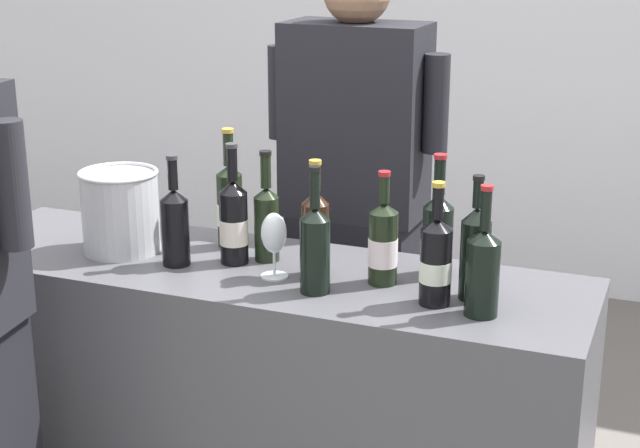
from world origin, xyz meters
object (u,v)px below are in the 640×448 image
wine_bottle_0 (483,270)px  wine_bottle_9 (438,231)px  wine_bottle_6 (234,221)px  wine_bottle_1 (230,205)px  wine_bottle_2 (383,243)px  wine_bottle_7 (475,251)px  wine_glass (274,236)px  ice_bucket (120,211)px  wine_bottle_5 (267,220)px  wine_bottle_3 (316,234)px  wine_bottle_4 (315,247)px  wine_bottle_8 (436,261)px  wine_bottle_10 (175,224)px  person_server (354,236)px

wine_bottle_0 → wine_bottle_9: bearing=126.9°
wine_bottle_6 → wine_bottle_1: bearing=120.7°
wine_bottle_0 → wine_bottle_1: 0.85m
wine_bottle_2 → wine_bottle_7: 0.25m
wine_bottle_1 → wine_glass: (0.23, -0.19, -0.01)m
wine_bottle_2 → ice_bucket: 0.79m
wine_bottle_0 → wine_bottle_5: size_ratio=1.04×
wine_bottle_7 → wine_bottle_0: bearing=-67.2°
wine_bottle_1 → wine_bottle_6: wine_bottle_1 is taller
wine_bottle_3 → ice_bucket: wine_bottle_3 is taller
wine_bottle_4 → wine_bottle_9: 0.36m
wine_bottle_7 → wine_bottle_9: wine_bottle_9 is taller
wine_bottle_6 → ice_bucket: wine_bottle_6 is taller
wine_bottle_0 → wine_bottle_3: size_ratio=1.02×
wine_bottle_0 → wine_bottle_1: size_ratio=0.93×
wine_bottle_3 → wine_bottle_4: size_ratio=0.96×
wine_bottle_2 → wine_bottle_7: bearing=-4.5°
wine_bottle_8 → wine_bottle_5: bearing=164.8°
wine_bottle_7 → ice_bucket: (-1.05, -0.01, -0.01)m
wine_bottle_1 → wine_bottle_4: wine_bottle_1 is taller
wine_bottle_9 → wine_bottle_8: bearing=-76.2°
wine_bottle_4 → wine_bottle_7: size_ratio=1.03×
wine_bottle_2 → wine_bottle_4: (-0.14, -0.13, 0.01)m
wine_bottle_2 → wine_bottle_4: bearing=-138.8°
wine_bottle_1 → wine_bottle_10: 0.21m
wine_bottle_6 → wine_bottle_10: bearing=-152.4°
wine_bottle_7 → person_server: size_ratio=0.19×
wine_bottle_4 → wine_glass: bearing=156.5°
wine_bottle_10 → person_server: 0.73m
wine_bottle_10 → person_server: person_server is taller
wine_glass → ice_bucket: (-0.51, 0.04, 0.00)m
wine_bottle_0 → wine_bottle_10: (-0.88, 0.04, 0.00)m
wine_bottle_2 → wine_bottle_7: size_ratio=0.94×
wine_bottle_3 → wine_bottle_8: 0.37m
wine_bottle_0 → wine_bottle_2: bearing=157.9°
wine_bottle_0 → wine_bottle_3: bearing=167.4°
wine_bottle_3 → wine_bottle_6: 0.25m
wine_bottle_3 → wine_bottle_5: bearing=159.4°
wine_bottle_7 → ice_bucket: 1.05m
wine_bottle_6 → wine_bottle_8: (0.61, -0.09, -0.01)m
wine_bottle_3 → wine_bottle_4: (0.04, -0.11, 0.00)m
wine_bottle_5 → wine_bottle_10: 0.26m
wine_bottle_4 → wine_bottle_5: wine_bottle_4 is taller
wine_bottle_4 → wine_bottle_9: wine_bottle_9 is taller
wine_bottle_4 → wine_bottle_9: bearing=42.5°
wine_bottle_3 → ice_bucket: 0.61m
wine_bottle_7 → wine_glass: size_ratio=1.80×
wine_bottle_2 → wine_bottle_6: wine_bottle_6 is taller
wine_bottle_3 → ice_bucket: (-0.61, -0.02, 0.00)m
wine_bottle_1 → wine_bottle_7: 0.78m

